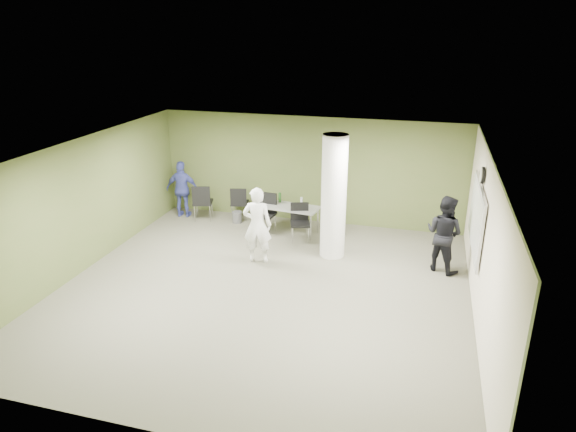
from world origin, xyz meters
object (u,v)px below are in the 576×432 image
(man_black, at_px, (444,234))
(man_blue, at_px, (183,189))
(woman_white, at_px, (257,225))
(chair_back_left, at_px, (202,200))
(folding_table, at_px, (289,208))

(man_black, bearing_deg, man_blue, 17.60)
(woman_white, bearing_deg, man_black, 179.48)
(chair_back_left, distance_m, woman_white, 3.00)
(woman_white, distance_m, man_black, 3.99)
(folding_table, bearing_deg, woman_white, -89.94)
(folding_table, height_order, man_black, man_black)
(woman_white, relative_size, man_blue, 1.11)
(folding_table, xyz_separation_m, chair_back_left, (-2.46, 0.20, -0.08))
(woman_white, bearing_deg, man_blue, -46.74)
(chair_back_left, bearing_deg, man_black, 151.57)
(folding_table, height_order, chair_back_left, chair_back_left)
(folding_table, bearing_deg, chair_back_left, -177.24)
(folding_table, bearing_deg, man_blue, -179.35)
(chair_back_left, relative_size, woman_white, 0.58)
(man_black, height_order, man_blue, man_black)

